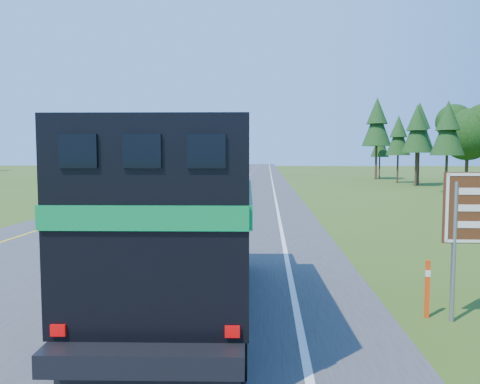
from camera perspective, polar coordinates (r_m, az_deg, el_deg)
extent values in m
cube|color=#38383A|center=(56.22, -1.61, 1.01)|extent=(15.00, 260.00, 0.04)
cube|color=yellow|center=(56.96, -7.13, 1.05)|extent=(0.15, 260.00, 0.01)
cube|color=white|center=(56.01, 4.00, 1.01)|extent=(0.15, 260.00, 0.01)
cylinder|color=black|center=(14.00, -9.39, -6.98)|extent=(0.43, 1.23, 1.21)
cylinder|color=black|center=(13.78, 0.19, -7.11)|extent=(0.43, 1.23, 1.21)
cylinder|color=black|center=(9.02, -15.68, -13.55)|extent=(0.43, 1.23, 1.21)
cylinder|color=black|center=(8.66, -0.39, -14.14)|extent=(0.43, 1.23, 1.21)
cylinder|color=black|center=(7.84, -18.59, -16.42)|extent=(0.43, 1.23, 1.21)
cylinder|color=black|center=(7.42, -0.67, -17.40)|extent=(0.43, 1.23, 1.21)
cube|color=black|center=(10.40, -6.62, -10.22)|extent=(2.98, 8.91, 0.31)
cube|color=black|center=(13.53, -4.72, -1.62)|extent=(2.77, 2.09, 2.09)
cube|color=black|center=(14.49, -4.33, 0.97)|extent=(2.42, 0.16, 0.66)
cube|color=black|center=(9.35, -7.34, -1.48)|extent=(3.00, 6.49, 3.03)
cube|color=#067E35|center=(6.19, -11.74, -3.16)|extent=(2.75, 0.15, 0.33)
cube|color=#067E35|center=(9.64, -15.61, -0.52)|extent=(0.29, 6.39, 0.33)
cube|color=#067E35|center=(9.23, 1.27, -0.57)|extent=(0.29, 6.39, 0.33)
cube|color=black|center=(6.37, -19.16, 4.73)|extent=(0.50, 0.06, 0.44)
cube|color=black|center=(6.14, -11.87, 4.90)|extent=(0.50, 0.06, 0.44)
cube|color=black|center=(6.00, -4.13, 5.00)|extent=(0.50, 0.06, 0.44)
cube|color=black|center=(6.96, -11.17, -21.50)|extent=(2.54, 0.23, 0.11)
cube|color=#B20505|center=(6.89, -21.31, -15.45)|extent=(0.20, 0.05, 0.15)
cube|color=#B20505|center=(6.41, -0.94, -16.66)|extent=(0.20, 0.05, 0.15)
imported|color=silver|center=(45.65, -7.52, 1.34)|extent=(3.25, 6.64, 1.82)
imported|color=silver|center=(106.23, -1.36, 3.08)|extent=(2.28, 4.84, 1.60)
cylinder|color=gray|center=(10.52, 24.60, -6.72)|extent=(0.10, 0.10, 2.89)
cube|color=#FB3B0D|center=(10.76, 21.87, -10.92)|extent=(0.09, 0.04, 1.23)
cube|color=white|center=(10.67, 21.92, -9.18)|extent=(0.10, 0.06, 0.13)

